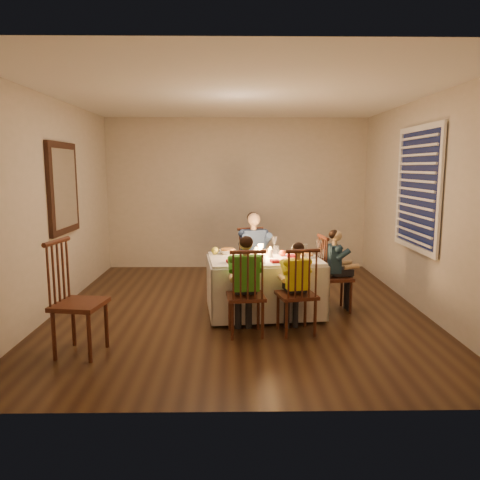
{
  "coord_description": "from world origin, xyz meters",
  "views": [
    {
      "loc": [
        -0.07,
        -5.67,
        1.77
      ],
      "look_at": [
        0.02,
        0.15,
        0.85
      ],
      "focal_mm": 35.0,
      "sensor_mm": 36.0,
      "label": 1
    }
  ],
  "objects_px": {
    "dining_table": "(264,274)",
    "chair_extra": "(82,353)",
    "chair_near_right": "(296,333)",
    "child_green": "(246,334)",
    "chair_end": "(334,310)",
    "serving_bowl": "(228,252)",
    "child_yellow": "(296,333)",
    "adult": "(254,297)",
    "child_teal": "(334,310)",
    "chair_near_left": "(246,334)",
    "chair_adult": "(254,297)"
  },
  "relations": [
    {
      "from": "chair_adult",
      "to": "dining_table",
      "type": "bearing_deg",
      "value": -97.87
    },
    {
      "from": "chair_near_left",
      "to": "serving_bowl",
      "type": "relative_size",
      "value": 4.43
    },
    {
      "from": "chair_near_right",
      "to": "child_green",
      "type": "distance_m",
      "value": 0.54
    },
    {
      "from": "child_yellow",
      "to": "serving_bowl",
      "type": "bearing_deg",
      "value": -62.85
    },
    {
      "from": "child_yellow",
      "to": "adult",
      "type": "bearing_deg",
      "value": -86.03
    },
    {
      "from": "chair_end",
      "to": "child_teal",
      "type": "relative_size",
      "value": 0.93
    },
    {
      "from": "serving_bowl",
      "to": "chair_extra",
      "type": "bearing_deg",
      "value": -133.54
    },
    {
      "from": "chair_extra",
      "to": "child_yellow",
      "type": "relative_size",
      "value": 1.11
    },
    {
      "from": "chair_adult",
      "to": "child_teal",
      "type": "relative_size",
      "value": 0.93
    },
    {
      "from": "dining_table",
      "to": "chair_near_left",
      "type": "relative_size",
      "value": 1.51
    },
    {
      "from": "chair_end",
      "to": "child_teal",
      "type": "distance_m",
      "value": 0.0
    },
    {
      "from": "chair_extra",
      "to": "serving_bowl",
      "type": "distance_m",
      "value": 2.13
    },
    {
      "from": "chair_end",
      "to": "chair_extra",
      "type": "distance_m",
      "value": 3.02
    },
    {
      "from": "child_yellow",
      "to": "child_teal",
      "type": "height_order",
      "value": "child_teal"
    },
    {
      "from": "serving_bowl",
      "to": "chair_end",
      "type": "bearing_deg",
      "value": -5.57
    },
    {
      "from": "chair_near_left",
      "to": "chair_end",
      "type": "xyz_separation_m",
      "value": [
        1.13,
        0.84,
        0.0
      ]
    },
    {
      "from": "chair_end",
      "to": "chair_near_left",
      "type": "bearing_deg",
      "value": 119.47
    },
    {
      "from": "chair_near_right",
      "to": "child_teal",
      "type": "distance_m",
      "value": 0.98
    },
    {
      "from": "chair_near_right",
      "to": "child_teal",
      "type": "bearing_deg",
      "value": -138.18
    },
    {
      "from": "adult",
      "to": "child_teal",
      "type": "bearing_deg",
      "value": -47.11
    },
    {
      "from": "child_teal",
      "to": "serving_bowl",
      "type": "distance_m",
      "value": 1.51
    },
    {
      "from": "chair_near_right",
      "to": "chair_end",
      "type": "bearing_deg",
      "value": -138.18
    },
    {
      "from": "chair_near_left",
      "to": "child_green",
      "type": "height_order",
      "value": "child_green"
    },
    {
      "from": "chair_near_right",
      "to": "child_yellow",
      "type": "bearing_deg",
      "value": 180.0
    },
    {
      "from": "child_teal",
      "to": "adult",
      "type": "bearing_deg",
      "value": 50.87
    },
    {
      "from": "chair_extra",
      "to": "child_teal",
      "type": "distance_m",
      "value": 3.02
    },
    {
      "from": "child_teal",
      "to": "serving_bowl",
      "type": "xyz_separation_m",
      "value": [
        -1.33,
        0.13,
        0.72
      ]
    },
    {
      "from": "adult",
      "to": "child_yellow",
      "type": "xyz_separation_m",
      "value": [
        0.39,
        -1.4,
        0.0
      ]
    },
    {
      "from": "chair_end",
      "to": "adult",
      "type": "bearing_deg",
      "value": 50.87
    },
    {
      "from": "chair_near_left",
      "to": "serving_bowl",
      "type": "height_order",
      "value": "serving_bowl"
    },
    {
      "from": "chair_end",
      "to": "child_green",
      "type": "xyz_separation_m",
      "value": [
        -1.13,
        -0.84,
        0.0
      ]
    },
    {
      "from": "chair_end",
      "to": "child_yellow",
      "type": "height_order",
      "value": "child_yellow"
    },
    {
      "from": "dining_table",
      "to": "chair_extra",
      "type": "bearing_deg",
      "value": -152.33
    },
    {
      "from": "dining_table",
      "to": "chair_near_right",
      "type": "relative_size",
      "value": 1.51
    },
    {
      "from": "chair_near_left",
      "to": "child_yellow",
      "type": "xyz_separation_m",
      "value": [
        0.54,
        0.05,
        0.0
      ]
    },
    {
      "from": "child_green",
      "to": "child_teal",
      "type": "relative_size",
      "value": 1.05
    },
    {
      "from": "chair_extra",
      "to": "adult",
      "type": "bearing_deg",
      "value": -32.75
    },
    {
      "from": "chair_adult",
      "to": "chair_extra",
      "type": "distance_m",
      "value": 2.6
    },
    {
      "from": "dining_table",
      "to": "chair_extra",
      "type": "xyz_separation_m",
      "value": [
        -1.82,
        -1.21,
        -0.49
      ]
    },
    {
      "from": "chair_near_left",
      "to": "adult",
      "type": "bearing_deg",
      "value": -101.49
    },
    {
      "from": "chair_near_left",
      "to": "child_yellow",
      "type": "relative_size",
      "value": 0.95
    },
    {
      "from": "dining_table",
      "to": "adult",
      "type": "xyz_separation_m",
      "value": [
        -0.09,
        0.72,
        -0.49
      ]
    },
    {
      "from": "chair_end",
      "to": "adult",
      "type": "relative_size",
      "value": 0.81
    },
    {
      "from": "chair_extra",
      "to": "child_teal",
      "type": "bearing_deg",
      "value": -54.89
    },
    {
      "from": "dining_table",
      "to": "serving_bowl",
      "type": "relative_size",
      "value": 6.7
    },
    {
      "from": "chair_near_left",
      "to": "adult",
      "type": "relative_size",
      "value": 0.81
    },
    {
      "from": "chair_adult",
      "to": "child_yellow",
      "type": "bearing_deg",
      "value": -89.41
    },
    {
      "from": "chair_near_right",
      "to": "serving_bowl",
      "type": "relative_size",
      "value": 4.43
    },
    {
      "from": "chair_end",
      "to": "serving_bowl",
      "type": "xyz_separation_m",
      "value": [
        -1.33,
        0.13,
        0.72
      ]
    },
    {
      "from": "chair_near_left",
      "to": "adult",
      "type": "xyz_separation_m",
      "value": [
        0.15,
        1.45,
        0.0
      ]
    }
  ]
}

